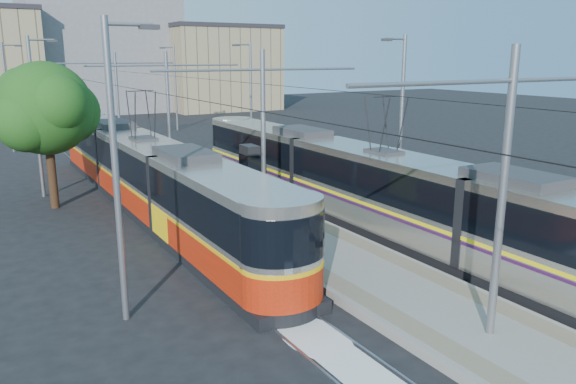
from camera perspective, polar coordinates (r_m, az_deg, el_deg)
ground at (r=17.97m, az=9.83°, el=-9.61°), size 160.00×160.00×0.00m
platform at (r=32.16m, az=-10.01°, el=1.09°), size 4.00×50.00×0.30m
tactile_strip_left at (r=31.66m, az=-12.47°, el=1.06°), size 0.70×50.00×0.01m
tactile_strip_right at (r=32.64m, az=-7.64°, el=1.64°), size 0.70×50.00×0.01m
rails at (r=32.19m, az=-10.00°, el=0.85°), size 8.71×70.00×0.03m
track_arrow at (r=13.85m, az=6.25°, el=-16.95°), size 1.20×5.00×0.01m
tram_left at (r=27.01m, az=-14.28°, el=1.86°), size 2.43×27.60×5.50m
tram_right at (r=22.94m, az=9.56°, el=0.42°), size 2.43×30.74×5.50m
catenary at (r=28.87m, az=-8.35°, el=8.53°), size 9.20×70.00×7.00m
street_lamps at (r=35.31m, az=-12.60°, el=8.70°), size 15.18×38.22×8.00m
shelter at (r=27.58m, az=-3.88°, el=2.30°), size 0.76×1.17×2.52m
tree at (r=28.40m, az=-22.90°, el=7.72°), size 4.70×4.35×6.83m
building_centre at (r=78.33m, az=-18.60°, el=14.16°), size 18.36×14.28×17.26m
building_right at (r=76.95m, az=-6.96°, el=12.43°), size 14.28×10.20×10.98m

